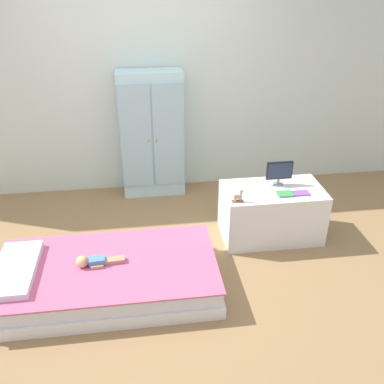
{
  "coord_description": "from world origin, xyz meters",
  "views": [
    {
      "loc": [
        -0.08,
        -3.11,
        2.45
      ],
      "look_at": [
        0.38,
        0.3,
        0.56
      ],
      "focal_mm": 39.63,
      "sensor_mm": 36.0,
      "label": 1
    }
  ],
  "objects_px": {
    "bed": "(108,277)",
    "book_purple": "(301,193)",
    "tv_stand": "(271,213)",
    "tv_monitor": "(279,172)",
    "doll": "(91,261)",
    "rocking_horse_toy": "(239,196)",
    "wardrobe": "(152,135)",
    "book_green": "(285,194)"
  },
  "relations": [
    {
      "from": "bed",
      "to": "book_purple",
      "type": "height_order",
      "value": "book_purple"
    },
    {
      "from": "rocking_horse_toy",
      "to": "doll",
      "type": "bearing_deg",
      "value": -162.94
    },
    {
      "from": "doll",
      "to": "wardrobe",
      "type": "relative_size",
      "value": 0.27
    },
    {
      "from": "doll",
      "to": "tv_stand",
      "type": "distance_m",
      "value": 1.79
    },
    {
      "from": "wardrobe",
      "to": "tv_monitor",
      "type": "bearing_deg",
      "value": -40.01
    },
    {
      "from": "bed",
      "to": "rocking_horse_toy",
      "type": "bearing_deg",
      "value": 19.09
    },
    {
      "from": "wardrobe",
      "to": "tv_monitor",
      "type": "height_order",
      "value": "wardrobe"
    },
    {
      "from": "doll",
      "to": "wardrobe",
      "type": "xyz_separation_m",
      "value": [
        0.6,
        1.66,
        0.42
      ]
    },
    {
      "from": "book_green",
      "to": "book_purple",
      "type": "distance_m",
      "value": 0.16
    },
    {
      "from": "tv_monitor",
      "to": "book_purple",
      "type": "height_order",
      "value": "tv_monitor"
    },
    {
      "from": "bed",
      "to": "book_purple",
      "type": "xyz_separation_m",
      "value": [
        1.8,
        0.48,
        0.4
      ]
    },
    {
      "from": "book_green",
      "to": "doll",
      "type": "bearing_deg",
      "value": -165.2
    },
    {
      "from": "doll",
      "to": "book_green",
      "type": "distance_m",
      "value": 1.84
    },
    {
      "from": "doll",
      "to": "tv_stand",
      "type": "height_order",
      "value": "tv_stand"
    },
    {
      "from": "tv_stand",
      "to": "book_purple",
      "type": "distance_m",
      "value": 0.37
    },
    {
      "from": "rocking_horse_toy",
      "to": "book_green",
      "type": "relative_size",
      "value": 0.87
    },
    {
      "from": "tv_monitor",
      "to": "wardrobe",
      "type": "bearing_deg",
      "value": 139.99
    },
    {
      "from": "wardrobe",
      "to": "tv_monitor",
      "type": "distance_m",
      "value": 1.53
    },
    {
      "from": "bed",
      "to": "tv_monitor",
      "type": "bearing_deg",
      "value": 22.71
    },
    {
      "from": "doll",
      "to": "book_green",
      "type": "xyz_separation_m",
      "value": [
        1.76,
        0.47,
        0.24
      ]
    },
    {
      "from": "tv_monitor",
      "to": "book_purple",
      "type": "distance_m",
      "value": 0.29
    },
    {
      "from": "wardrobe",
      "to": "tv_stand",
      "type": "xyz_separation_m",
      "value": [
        1.1,
        -1.07,
        -0.46
      ]
    },
    {
      "from": "rocking_horse_toy",
      "to": "book_purple",
      "type": "distance_m",
      "value": 0.62
    },
    {
      "from": "bed",
      "to": "wardrobe",
      "type": "distance_m",
      "value": 1.84
    },
    {
      "from": "tv_stand",
      "to": "rocking_horse_toy",
      "type": "bearing_deg",
      "value": -154.3
    },
    {
      "from": "bed",
      "to": "tv_stand",
      "type": "bearing_deg",
      "value": 20.77
    },
    {
      "from": "rocking_horse_toy",
      "to": "book_purple",
      "type": "height_order",
      "value": "rocking_horse_toy"
    },
    {
      "from": "rocking_horse_toy",
      "to": "book_purple",
      "type": "bearing_deg",
      "value": 6.08
    },
    {
      "from": "tv_stand",
      "to": "book_green",
      "type": "relative_size",
      "value": 6.67
    },
    {
      "from": "book_green",
      "to": "bed",
      "type": "bearing_deg",
      "value": -163.86
    },
    {
      "from": "tv_stand",
      "to": "tv_monitor",
      "type": "relative_size",
      "value": 3.76
    },
    {
      "from": "tv_monitor",
      "to": "bed",
      "type": "bearing_deg",
      "value": -157.29
    },
    {
      "from": "tv_monitor",
      "to": "book_green",
      "type": "height_order",
      "value": "tv_monitor"
    },
    {
      "from": "bed",
      "to": "book_green",
      "type": "height_order",
      "value": "book_green"
    },
    {
      "from": "bed",
      "to": "tv_stand",
      "type": "height_order",
      "value": "tv_stand"
    },
    {
      "from": "tv_stand",
      "to": "tv_monitor",
      "type": "distance_m",
      "value": 0.42
    },
    {
      "from": "bed",
      "to": "tv_monitor",
      "type": "distance_m",
      "value": 1.87
    },
    {
      "from": "bed",
      "to": "rocking_horse_toy",
      "type": "xyz_separation_m",
      "value": [
        1.19,
        0.41,
        0.46
      ]
    },
    {
      "from": "tv_stand",
      "to": "tv_monitor",
      "type": "height_order",
      "value": "tv_monitor"
    },
    {
      "from": "tv_monitor",
      "to": "book_green",
      "type": "distance_m",
      "value": 0.25
    },
    {
      "from": "wardrobe",
      "to": "rocking_horse_toy",
      "type": "height_order",
      "value": "wardrobe"
    },
    {
      "from": "bed",
      "to": "tv_stand",
      "type": "distance_m",
      "value": 1.69
    }
  ]
}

